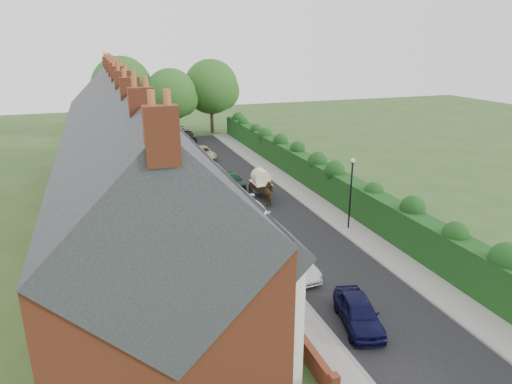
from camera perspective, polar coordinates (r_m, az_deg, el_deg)
ground at (r=28.28m, az=9.52°, el=-8.50°), size 140.00×140.00×0.00m
road at (r=37.30m, az=0.83°, el=-1.45°), size 6.00×58.00×0.02m
pavement_hedge_side at (r=38.80m, az=6.53°, el=-0.70°), size 2.20×58.00×0.12m
pavement_house_side at (r=36.23m, az=-4.91°, el=-2.05°), size 1.70×58.00×0.12m
kerb_hedge_side at (r=38.38m, az=5.11°, el=-0.86°), size 0.18×58.00×0.13m
kerb_house_side at (r=36.41m, az=-3.69°, el=-1.90°), size 0.18×58.00×0.13m
hedge at (r=39.12m, az=8.99°, el=1.73°), size 2.10×58.00×2.85m
terrace_row at (r=33.02m, az=-15.70°, el=3.32°), size 9.05×40.50×11.50m
garden_wall_row at (r=34.96m, az=-6.10°, el=-2.16°), size 0.35×40.35×1.10m
lamppost at (r=31.87m, az=11.81°, el=0.89°), size 0.32×0.32×5.16m
tree_far_left at (r=63.20m, az=-10.29°, el=11.79°), size 7.14×6.80×9.29m
tree_far_right at (r=66.29m, az=-5.33°, el=12.82°), size 7.98×7.60×10.31m
tree_far_back at (r=65.43m, az=-16.03°, el=12.40°), size 8.40×8.00×10.82m
car_navy at (r=22.42m, az=12.68°, el=-14.43°), size 2.51×4.29×1.37m
car_silver_a at (r=26.27m, az=4.40°, el=-8.74°), size 1.95×4.48×1.43m
car_silver_b at (r=29.25m, az=1.63°, el=-5.91°), size 3.15×4.96×1.28m
car_white at (r=32.84m, az=-0.27°, el=-2.86°), size 2.22×5.31×1.53m
car_green at (r=41.30m, az=-2.98°, el=1.50°), size 1.73×4.06×1.37m
car_red at (r=45.95m, az=-6.54°, el=3.14°), size 1.60×4.14×1.35m
car_beige at (r=51.92m, az=-6.70°, el=4.90°), size 2.52×4.91×1.33m
car_grey at (r=57.05m, az=-9.18°, el=6.05°), size 2.06×4.86×1.40m
car_black at (r=61.52m, az=-8.64°, el=7.02°), size 2.11×4.55×1.51m
horse at (r=36.99m, az=1.72°, el=-0.26°), size 1.10×2.07×1.68m
horse_cart at (r=38.76m, az=0.60°, el=1.41°), size 1.48×3.28×2.36m
car_extra_far at (r=63.42m, az=-9.37°, el=7.23°), size 2.08×4.60×1.31m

